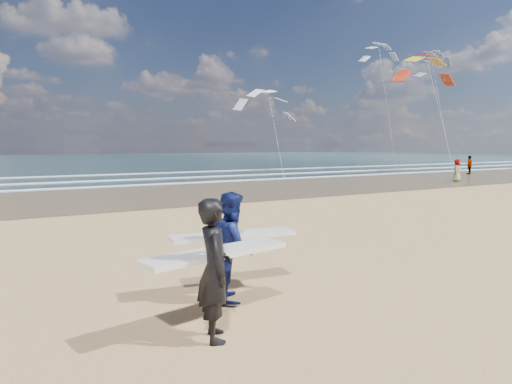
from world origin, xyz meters
TOP-DOWN VIEW (x-y plane):
  - wet_sand_strip at (20.00, 18.00)m, footprint 220.00×12.00m
  - ocean at (20.00, 72.00)m, footprint 220.00×100.00m
  - foam_breakers at (20.00, 28.10)m, footprint 220.00×11.70m
  - surfer_near at (-0.70, -0.14)m, footprint 2.26×1.20m
  - surfer_far at (0.22, 1.12)m, footprint 2.25×1.29m
  - beachgoer_0 at (24.72, 14.60)m, footprint 0.90×0.77m
  - beachgoer_1 at (32.71, 19.18)m, footprint 1.01×0.61m
  - kite_0 at (27.04, 18.44)m, footprint 6.46×4.81m
  - kite_1 at (17.54, 27.02)m, footprint 5.91×4.75m
  - kite_2 at (37.95, 26.66)m, footprint 5.61×4.72m
  - kite_5 at (34.70, 31.04)m, footprint 5.44×4.70m

SIDE VIEW (x-z plane):
  - wet_sand_strip at x=20.00m, z-range 0.00..0.01m
  - ocean at x=20.00m, z-range 0.00..0.02m
  - foam_breakers at x=20.00m, z-range 0.02..0.08m
  - beachgoer_0 at x=24.72m, z-range 0.00..1.57m
  - beachgoer_1 at x=32.71m, z-range 0.00..1.61m
  - surfer_far at x=0.22m, z-range 0.01..1.81m
  - surfer_near at x=-0.70m, z-range 0.02..1.90m
  - kite_1 at x=17.54m, z-range 0.51..8.79m
  - kite_0 at x=27.04m, z-range 0.82..11.81m
  - kite_2 at x=37.95m, z-range 0.56..13.93m
  - kite_5 at x=34.70m, z-range 0.52..15.37m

